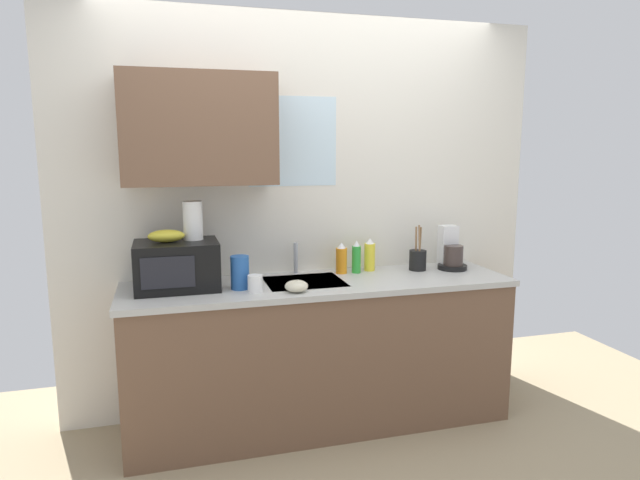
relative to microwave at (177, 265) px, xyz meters
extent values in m
cube|color=silver|center=(0.82, 0.30, 0.21)|extent=(3.09, 0.10, 2.50)
cube|color=brown|center=(0.16, 0.09, 0.75)|extent=(0.85, 0.32, 0.62)
cube|color=silver|center=(0.73, 0.26, 0.69)|extent=(0.56, 0.02, 0.55)
cube|color=brown|center=(0.82, -0.05, -0.60)|extent=(2.29, 0.60, 0.86)
cube|color=#B7B7B2|center=(0.82, -0.05, -0.15)|extent=(2.32, 0.63, 0.03)
cube|color=#9EA0A5|center=(0.73, -0.03, -0.21)|extent=(0.46, 0.38, 0.14)
cylinder|color=#B2B5BA|center=(0.73, 0.19, -0.04)|extent=(0.03, 0.03, 0.20)
cube|color=black|center=(0.00, 0.00, 0.00)|extent=(0.46, 0.34, 0.27)
cube|color=black|center=(-0.05, -0.17, 0.00)|extent=(0.28, 0.01, 0.17)
ellipsoid|color=gold|center=(-0.05, 0.00, 0.17)|extent=(0.20, 0.11, 0.07)
cylinder|color=white|center=(0.10, 0.05, 0.24)|extent=(0.11, 0.11, 0.22)
cylinder|color=black|center=(1.75, 0.03, -0.12)|extent=(0.19, 0.19, 0.03)
cylinder|color=#3F332D|center=(1.75, 0.02, -0.04)|extent=(0.12, 0.12, 0.13)
cube|color=silver|center=(1.75, 0.10, 0.01)|extent=(0.11, 0.09, 0.26)
cylinder|color=orange|center=(1.01, 0.12, -0.05)|extent=(0.07, 0.07, 0.16)
cone|color=white|center=(1.01, 0.12, 0.04)|extent=(0.05, 0.05, 0.04)
cylinder|color=green|center=(1.11, 0.11, -0.05)|extent=(0.06, 0.06, 0.17)
cone|color=white|center=(1.11, 0.11, 0.05)|extent=(0.04, 0.04, 0.04)
cylinder|color=yellow|center=(1.21, 0.14, -0.05)|extent=(0.07, 0.07, 0.18)
cone|color=white|center=(1.21, 0.14, 0.06)|extent=(0.05, 0.05, 0.04)
cylinder|color=#2659A5|center=(0.34, -0.10, -0.04)|extent=(0.10, 0.10, 0.19)
cylinder|color=white|center=(0.41, -0.19, -0.09)|extent=(0.08, 0.08, 0.09)
cylinder|color=black|center=(1.52, 0.07, -0.07)|extent=(0.11, 0.11, 0.13)
cylinder|color=olive|center=(1.50, 0.07, 0.03)|extent=(0.03, 0.03, 0.25)
cylinder|color=olive|center=(1.54, 0.08, 0.03)|extent=(0.01, 0.03, 0.24)
cylinder|color=olive|center=(1.52, 0.05, 0.03)|extent=(0.01, 0.04, 0.26)
ellipsoid|color=beige|center=(0.63, -0.25, -0.10)|extent=(0.13, 0.13, 0.06)
camera|label=1|loc=(-0.05, -3.16, 0.66)|focal=31.20mm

